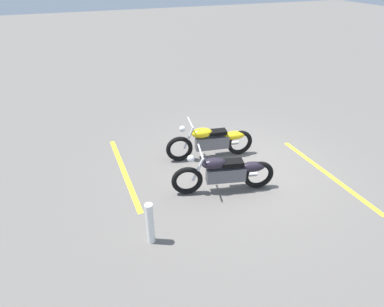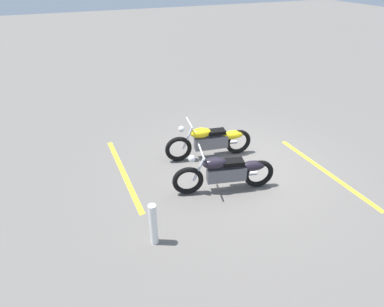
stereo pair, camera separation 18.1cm
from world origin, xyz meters
name	(u,v)px [view 1 (the left image)]	position (x,y,z in m)	size (l,w,h in m)	color
ground_plane	(242,167)	(0.00, 0.00, 0.00)	(60.00, 60.00, 0.00)	#66605B
motorcycle_bright_foreground	(212,141)	(0.50, -0.68, 0.46)	(2.22, 0.64, 1.04)	black
motorcycle_dark_foreground	(226,172)	(0.78, 0.70, 0.46)	(2.20, 0.73, 1.04)	black
bollard_post	(150,224)	(2.67, 1.59, 0.42)	(0.14, 0.14, 0.85)	white
parking_stripe_near	(327,174)	(-1.75, 0.99, 0.00)	(3.20, 0.12, 0.01)	yellow
parking_stripe_mid	(124,172)	(2.73, -0.79, 0.00)	(3.20, 0.12, 0.01)	yellow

